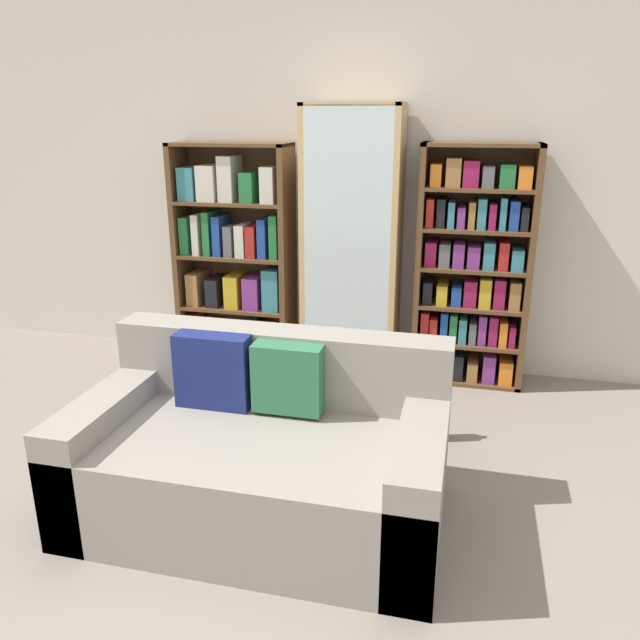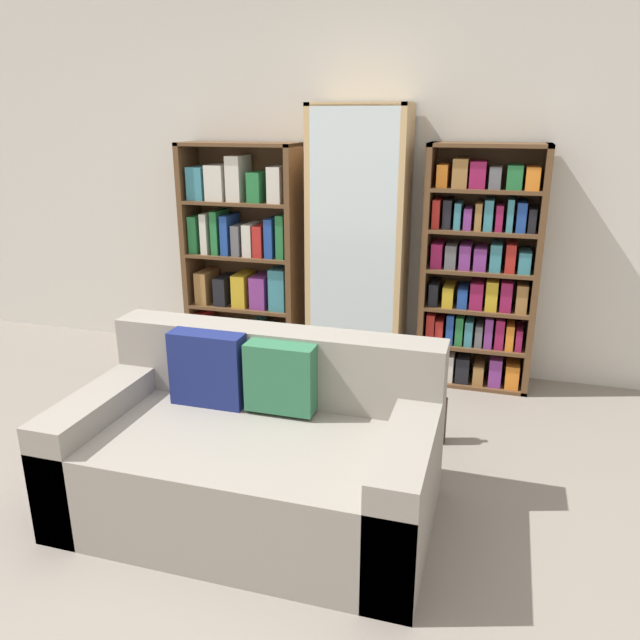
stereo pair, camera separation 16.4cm
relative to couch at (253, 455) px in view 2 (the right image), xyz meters
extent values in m
plane|color=gray|center=(-0.06, -0.49, -0.29)|extent=(16.00, 16.00, 0.00)
cube|color=beige|center=(-0.06, 2.02, 1.06)|extent=(7.11, 0.06, 2.70)
cube|color=gray|center=(0.00, -0.05, -0.07)|extent=(1.64, 0.92, 0.44)
cube|color=gray|center=(0.00, 0.31, 0.33)|extent=(1.64, 0.20, 0.36)
cube|color=gray|center=(-0.72, -0.05, -0.01)|extent=(0.20, 0.92, 0.56)
cube|color=gray|center=(0.72, -0.05, -0.01)|extent=(0.20, 0.92, 0.56)
cube|color=navy|center=(-0.28, 0.15, 0.33)|extent=(0.36, 0.12, 0.36)
cube|color=#2D6B47|center=(0.09, 0.15, 0.33)|extent=(0.32, 0.12, 0.32)
cube|color=brown|center=(-1.21, 1.81, 0.51)|extent=(0.04, 0.32, 1.59)
cube|color=brown|center=(-0.40, 1.81, 0.51)|extent=(0.04, 0.32, 1.59)
cube|color=brown|center=(-0.81, 1.81, 1.29)|extent=(0.85, 0.32, 0.02)
cube|color=brown|center=(-0.81, 1.81, -0.28)|extent=(0.85, 0.32, 0.02)
cube|color=brown|center=(-0.81, 1.97, 0.51)|extent=(0.85, 0.01, 1.59)
cube|color=brown|center=(-0.81, 1.81, 0.12)|extent=(0.77, 0.32, 0.02)
cube|color=brown|center=(-0.81, 1.81, 0.51)|extent=(0.77, 0.32, 0.02)
cube|color=brown|center=(-0.81, 1.81, 0.89)|extent=(0.77, 0.32, 0.02)
cube|color=#AD231E|center=(-1.15, 1.80, -0.11)|extent=(0.06, 0.24, 0.32)
cube|color=#AD231E|center=(-1.07, 1.80, -0.16)|extent=(0.06, 0.24, 0.20)
cube|color=olive|center=(-1.00, 1.80, -0.14)|extent=(0.05, 0.24, 0.24)
cube|color=#5B5B60|center=(-0.92, 1.80, -0.16)|extent=(0.06, 0.24, 0.21)
cube|color=black|center=(-0.85, 1.80, -0.16)|extent=(0.05, 0.24, 0.20)
cube|color=#237038|center=(-0.77, 1.80, -0.15)|extent=(0.06, 0.24, 0.23)
cube|color=teal|center=(-0.69, 1.80, -0.11)|extent=(0.05, 0.24, 0.31)
cube|color=#5B5B60|center=(-0.62, 1.80, -0.13)|extent=(0.06, 0.24, 0.26)
cube|color=olive|center=(-0.55, 1.80, -0.16)|extent=(0.06, 0.24, 0.20)
cube|color=olive|center=(-0.47, 1.80, -0.16)|extent=(0.06, 0.24, 0.21)
cube|color=olive|center=(-1.11, 1.80, 0.25)|extent=(0.09, 0.24, 0.24)
cube|color=black|center=(-0.96, 1.80, 0.24)|extent=(0.09, 0.24, 0.21)
cube|color=gold|center=(-0.81, 1.80, 0.25)|extent=(0.10, 0.24, 0.24)
cube|color=#7A3384|center=(-0.66, 1.80, 0.25)|extent=(0.12, 0.24, 0.24)
cube|color=teal|center=(-0.51, 1.80, 0.29)|extent=(0.12, 0.24, 0.30)
cube|color=#237038|center=(-1.14, 1.80, 0.65)|extent=(0.07, 0.24, 0.27)
cube|color=beige|center=(-1.06, 1.80, 0.66)|extent=(0.05, 0.24, 0.29)
cube|color=#237038|center=(-0.97, 1.80, 0.67)|extent=(0.05, 0.24, 0.31)
cube|color=#1E4293|center=(-0.90, 1.80, 0.66)|extent=(0.06, 0.24, 0.28)
cube|color=#5B5B60|center=(-0.81, 1.80, 0.63)|extent=(0.06, 0.24, 0.22)
cube|color=beige|center=(-0.72, 1.80, 0.63)|extent=(0.07, 0.24, 0.23)
cube|color=#AD231E|center=(-0.64, 1.80, 0.63)|extent=(0.07, 0.24, 0.22)
cube|color=#1E4293|center=(-0.56, 1.80, 0.66)|extent=(0.06, 0.24, 0.28)
cube|color=#237038|center=(-0.47, 1.80, 0.67)|extent=(0.06, 0.24, 0.31)
cube|color=teal|center=(-1.11, 1.80, 1.02)|extent=(0.12, 0.24, 0.23)
cube|color=beige|center=(-0.96, 1.80, 1.03)|extent=(0.13, 0.24, 0.25)
cube|color=beige|center=(-0.81, 1.80, 1.06)|extent=(0.10, 0.24, 0.31)
cube|color=#237038|center=(-0.66, 1.80, 1.01)|extent=(0.09, 0.24, 0.20)
cube|color=beige|center=(-0.51, 1.80, 1.03)|extent=(0.10, 0.24, 0.25)
cube|color=tan|center=(-0.25, 1.79, 0.64)|extent=(0.04, 0.36, 1.85)
cube|color=tan|center=(0.37, 1.79, 0.64)|extent=(0.04, 0.36, 1.85)
cube|color=tan|center=(0.06, 1.79, 1.55)|extent=(0.66, 0.36, 0.02)
cube|color=tan|center=(0.06, 1.79, -0.28)|extent=(0.66, 0.36, 0.02)
cube|color=tan|center=(0.06, 1.97, 0.64)|extent=(0.66, 0.01, 1.85)
cube|color=silver|center=(0.06, 1.62, 0.64)|extent=(0.58, 0.01, 1.82)
cube|color=tan|center=(0.06, 1.79, 0.10)|extent=(0.58, 0.32, 0.02)
cube|color=tan|center=(0.06, 1.79, 0.46)|extent=(0.58, 0.32, 0.02)
cube|color=tan|center=(0.06, 1.79, 0.82)|extent=(0.58, 0.32, 0.02)
cube|color=tan|center=(0.06, 1.79, 1.18)|extent=(0.58, 0.32, 0.02)
cylinder|color=silver|center=(-0.16, 1.78, -0.23)|extent=(0.01, 0.01, 0.07)
cone|color=silver|center=(-0.16, 1.78, -0.15)|extent=(0.06, 0.06, 0.09)
cylinder|color=silver|center=(-0.07, 1.81, -0.23)|extent=(0.01, 0.01, 0.07)
cone|color=silver|center=(-0.07, 1.81, -0.15)|extent=(0.06, 0.06, 0.09)
cylinder|color=silver|center=(0.02, 1.80, -0.23)|extent=(0.01, 0.01, 0.07)
cone|color=silver|center=(0.02, 1.80, -0.15)|extent=(0.06, 0.06, 0.09)
cylinder|color=silver|center=(0.11, 1.80, -0.23)|extent=(0.01, 0.01, 0.07)
cone|color=silver|center=(0.11, 1.80, -0.15)|extent=(0.06, 0.06, 0.09)
cylinder|color=silver|center=(0.20, 1.80, -0.23)|extent=(0.01, 0.01, 0.07)
cone|color=silver|center=(0.20, 1.80, -0.15)|extent=(0.06, 0.06, 0.09)
cylinder|color=silver|center=(0.29, 1.81, -0.23)|extent=(0.01, 0.01, 0.07)
cone|color=silver|center=(0.29, 1.81, -0.15)|extent=(0.06, 0.06, 0.09)
cylinder|color=silver|center=(-0.16, 1.79, 0.14)|extent=(0.01, 0.01, 0.07)
cone|color=silver|center=(-0.16, 1.79, 0.23)|extent=(0.06, 0.06, 0.09)
cylinder|color=silver|center=(-0.07, 1.77, 0.14)|extent=(0.01, 0.01, 0.07)
cone|color=silver|center=(-0.07, 1.77, 0.23)|extent=(0.06, 0.06, 0.09)
cylinder|color=silver|center=(0.02, 1.78, 0.14)|extent=(0.01, 0.01, 0.07)
cone|color=silver|center=(0.02, 1.78, 0.23)|extent=(0.06, 0.06, 0.09)
cylinder|color=silver|center=(0.11, 1.81, 0.14)|extent=(0.01, 0.01, 0.07)
cone|color=silver|center=(0.11, 1.81, 0.23)|extent=(0.06, 0.06, 0.09)
cylinder|color=silver|center=(0.20, 1.78, 0.14)|extent=(0.01, 0.01, 0.07)
cone|color=silver|center=(0.20, 1.78, 0.23)|extent=(0.06, 0.06, 0.09)
cylinder|color=silver|center=(0.29, 1.78, 0.14)|extent=(0.01, 0.01, 0.07)
cone|color=silver|center=(0.29, 1.78, 0.23)|extent=(0.06, 0.06, 0.09)
cylinder|color=silver|center=(-0.14, 1.80, 0.51)|extent=(0.01, 0.01, 0.08)
cone|color=silver|center=(-0.14, 1.80, 0.60)|extent=(0.09, 0.09, 0.10)
cylinder|color=silver|center=(-0.01, 1.78, 0.51)|extent=(0.01, 0.01, 0.08)
cone|color=silver|center=(-0.01, 1.78, 0.60)|extent=(0.09, 0.09, 0.10)
cylinder|color=silver|center=(0.13, 1.78, 0.51)|extent=(0.01, 0.01, 0.08)
cone|color=silver|center=(0.13, 1.78, 0.60)|extent=(0.09, 0.09, 0.10)
cylinder|color=silver|center=(0.26, 1.77, 0.51)|extent=(0.01, 0.01, 0.08)
cone|color=silver|center=(0.26, 1.77, 0.60)|extent=(0.09, 0.09, 0.10)
cylinder|color=silver|center=(-0.14, 1.79, 0.86)|extent=(0.01, 0.01, 0.07)
cone|color=silver|center=(-0.14, 1.79, 0.94)|extent=(0.09, 0.09, 0.09)
cylinder|color=silver|center=(-0.01, 1.81, 0.86)|extent=(0.01, 0.01, 0.07)
cone|color=silver|center=(-0.01, 1.81, 0.94)|extent=(0.09, 0.09, 0.09)
cylinder|color=silver|center=(0.13, 1.77, 0.86)|extent=(0.01, 0.01, 0.07)
cone|color=silver|center=(0.13, 1.77, 0.94)|extent=(0.09, 0.09, 0.09)
cylinder|color=silver|center=(0.26, 1.80, 0.86)|extent=(0.01, 0.01, 0.07)
cone|color=silver|center=(0.26, 1.80, 0.94)|extent=(0.09, 0.09, 0.09)
cylinder|color=silver|center=(-0.12, 1.80, 1.22)|extent=(0.01, 0.01, 0.06)
cone|color=silver|center=(-0.12, 1.80, 1.29)|extent=(0.09, 0.09, 0.08)
cylinder|color=silver|center=(0.06, 1.80, 1.22)|extent=(0.01, 0.01, 0.06)
cone|color=silver|center=(0.06, 1.80, 1.29)|extent=(0.09, 0.09, 0.08)
cylinder|color=silver|center=(0.24, 1.80, 1.22)|extent=(0.01, 0.01, 0.06)
cone|color=silver|center=(0.24, 1.80, 1.29)|extent=(0.09, 0.09, 0.08)
cube|color=brown|center=(0.53, 1.81, 0.52)|extent=(0.04, 0.32, 1.61)
cube|color=brown|center=(1.24, 1.81, 0.52)|extent=(0.04, 0.32, 1.61)
cube|color=brown|center=(0.88, 1.81, 1.31)|extent=(0.75, 0.32, 0.02)
cube|color=brown|center=(0.88, 1.81, -0.28)|extent=(0.75, 0.32, 0.02)
cube|color=brown|center=(0.88, 1.97, 0.52)|extent=(0.75, 0.01, 1.61)
cube|color=brown|center=(0.88, 1.81, 0.00)|extent=(0.67, 0.32, 0.02)
cube|color=brown|center=(0.88, 1.81, 0.26)|extent=(0.67, 0.32, 0.02)
cube|color=brown|center=(0.88, 1.81, 0.52)|extent=(0.67, 0.32, 0.02)
cube|color=brown|center=(0.88, 1.81, 0.78)|extent=(0.67, 0.32, 0.02)
cube|color=brown|center=(0.88, 1.81, 1.04)|extent=(0.67, 0.32, 0.02)
cube|color=#1E4293|center=(0.61, 1.80, -0.16)|extent=(0.10, 0.24, 0.20)
cube|color=beige|center=(0.72, 1.80, -0.17)|extent=(0.10, 0.24, 0.19)
cube|color=black|center=(0.83, 1.80, -0.17)|extent=(0.09, 0.24, 0.18)
cube|color=olive|center=(0.93, 1.80, -0.20)|extent=(0.07, 0.24, 0.14)
cube|color=#7A3384|center=(1.04, 1.80, -0.17)|extent=(0.08, 0.24, 0.20)
cube|color=orange|center=(1.15, 1.80, -0.18)|extent=(0.09, 0.24, 0.16)
cube|color=#AD231E|center=(0.59, 1.80, 0.11)|extent=(0.05, 0.24, 0.20)
cube|color=#AD231E|center=(0.65, 1.80, 0.09)|extent=(0.05, 0.24, 0.16)
cube|color=#1E4293|center=(0.72, 1.80, 0.11)|extent=(0.05, 0.24, 0.21)
cube|color=#237038|center=(0.79, 1.80, 0.11)|extent=(0.05, 0.24, 0.20)
cube|color=teal|center=(0.85, 1.80, 0.09)|extent=(0.05, 0.24, 0.17)
cube|color=#5B5B60|center=(0.91, 1.80, 0.08)|extent=(0.05, 0.24, 0.15)
cube|color=#7A3384|center=(0.98, 1.80, 0.11)|extent=(0.05, 0.24, 0.20)
cube|color=#8E1947|center=(1.05, 1.80, 0.11)|extent=(0.06, 0.24, 0.20)
cube|color=orange|center=(1.11, 1.80, 0.09)|extent=(0.05, 0.24, 0.17)
cube|color=#8E1947|center=(1.17, 1.80, 0.08)|extent=(0.04, 0.24, 0.14)
cube|color=black|center=(0.60, 1.80, 0.34)|extent=(0.06, 0.24, 0.15)
cube|color=gold|center=(0.70, 1.80, 0.33)|extent=(0.07, 0.24, 0.13)
cube|color=#1E4293|center=(0.79, 1.80, 0.33)|extent=(0.06, 0.24, 0.13)
cube|color=#8E1947|center=(0.88, 1.80, 0.36)|extent=(0.08, 0.24, 0.18)
cube|color=gold|center=(0.98, 1.80, 0.37)|extent=(0.07, 0.24, 0.20)
cube|color=#8E1947|center=(1.07, 1.80, 0.37)|extent=(0.07, 0.24, 0.20)
cube|color=olive|center=(1.16, 1.80, 0.36)|extent=(0.07, 0.24, 0.18)
cube|color=#8E1947|center=(0.61, 1.80, 0.61)|extent=(0.07, 0.24, 0.16)
cube|color=#5B5B60|center=(0.70, 1.80, 0.61)|extent=(0.07, 0.24, 0.16)
cube|color=#7A3384|center=(0.79, 1.80, 0.61)|extent=(0.07, 0.24, 0.16)
cube|color=#7A3384|center=(0.88, 1.80, 0.60)|extent=(0.08, 0.24, 0.15)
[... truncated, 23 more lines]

